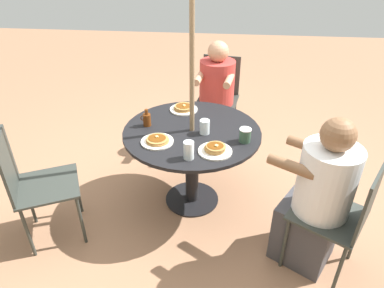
# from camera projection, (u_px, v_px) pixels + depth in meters

# --- Properties ---
(ground_plane) EXTENTS (12.00, 12.00, 0.00)m
(ground_plane) POSITION_uv_depth(u_px,v_px,m) (192.00, 199.00, 3.08)
(ground_plane) COLOR #9E7051
(patio_table) EXTENTS (1.09, 1.09, 0.71)m
(patio_table) POSITION_uv_depth(u_px,v_px,m) (192.00, 145.00, 2.77)
(patio_table) COLOR black
(patio_table) RESTS_ON ground
(umbrella_pole) EXTENTS (0.04, 0.04, 2.50)m
(umbrella_pole) POSITION_uv_depth(u_px,v_px,m) (192.00, 64.00, 2.42)
(umbrella_pole) COLOR #846B4C
(umbrella_pole) RESTS_ON ground
(patio_chair_north) EXTENTS (0.59, 0.59, 0.91)m
(patio_chair_north) POSITION_uv_depth(u_px,v_px,m) (343.00, 213.00, 2.17)
(patio_chair_north) COLOR #333833
(patio_chair_north) RESTS_ON ground
(diner_north) EXTENTS (0.59, 0.55, 1.15)m
(diner_north) POSITION_uv_depth(u_px,v_px,m) (316.00, 202.00, 2.26)
(diner_north) COLOR #3D3D42
(diner_north) RESTS_ON ground
(patio_chair_east) EXTENTS (0.49, 0.49, 0.91)m
(patio_chair_east) POSITION_uv_depth(u_px,v_px,m) (219.00, 93.00, 3.80)
(patio_chair_east) COLOR #333833
(patio_chair_east) RESTS_ON ground
(diner_east) EXTENTS (0.42, 0.53, 1.14)m
(diner_east) POSITION_uv_depth(u_px,v_px,m) (216.00, 100.00, 3.66)
(diner_east) COLOR gray
(diner_east) RESTS_ON ground
(patio_chair_south) EXTENTS (0.58, 0.58, 0.91)m
(patio_chair_south) POSITION_uv_depth(u_px,v_px,m) (33.00, 181.00, 2.44)
(patio_chair_south) COLOR #333833
(patio_chair_south) RESTS_ON ground
(pancake_plate_a) EXTENTS (0.24, 0.24, 0.06)m
(pancake_plate_a) POSITION_uv_depth(u_px,v_px,m) (215.00, 149.00, 2.42)
(pancake_plate_a) COLOR silver
(pancake_plate_a) RESTS_ON patio_table
(pancake_plate_b) EXTENTS (0.24, 0.24, 0.05)m
(pancake_plate_b) POSITION_uv_depth(u_px,v_px,m) (157.00, 141.00, 2.53)
(pancake_plate_b) COLOR silver
(pancake_plate_b) RESTS_ON patio_table
(pancake_plate_c) EXTENTS (0.24, 0.24, 0.05)m
(pancake_plate_c) POSITION_uv_depth(u_px,v_px,m) (184.00, 108.00, 3.00)
(pancake_plate_c) COLOR silver
(pancake_plate_c) RESTS_ON patio_table
(syrup_bottle) EXTENTS (0.08, 0.06, 0.14)m
(syrup_bottle) POSITION_uv_depth(u_px,v_px,m) (147.00, 119.00, 2.74)
(syrup_bottle) COLOR #602D0F
(syrup_bottle) RESTS_ON patio_table
(coffee_cup) EXTENTS (0.09, 0.09, 0.11)m
(coffee_cup) POSITION_uv_depth(u_px,v_px,m) (245.00, 135.00, 2.53)
(coffee_cup) COLOR #33513D
(coffee_cup) RESTS_ON patio_table
(drinking_glass_a) EXTENTS (0.07, 0.07, 0.13)m
(drinking_glass_a) POSITION_uv_depth(u_px,v_px,m) (189.00, 150.00, 2.33)
(drinking_glass_a) COLOR silver
(drinking_glass_a) RESTS_ON patio_table
(drinking_glass_b) EXTENTS (0.08, 0.08, 0.11)m
(drinking_glass_b) POSITION_uv_depth(u_px,v_px,m) (205.00, 127.00, 2.63)
(drinking_glass_b) COLOR silver
(drinking_glass_b) RESTS_ON patio_table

